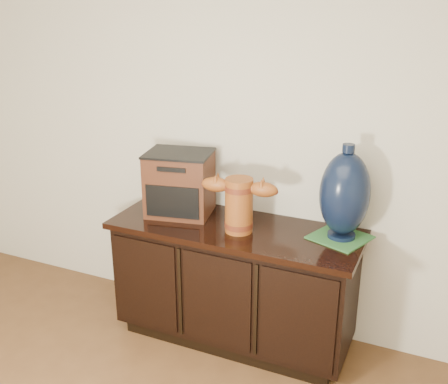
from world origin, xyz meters
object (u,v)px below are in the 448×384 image
at_px(tv_radio, 180,183).
at_px(lamp_base, 345,194).
at_px(sideboard, 234,282).
at_px(terracotta_vessel, 239,202).
at_px(spray_can, 208,193).

bearing_deg(tv_radio, lamp_base, -9.20).
relative_size(sideboard, terracotta_vessel, 3.30).
xyz_separation_m(sideboard, spray_can, (-0.28, 0.21, 0.46)).
relative_size(terracotta_vessel, spray_can, 2.31).
bearing_deg(lamp_base, sideboard, -171.03).
relative_size(terracotta_vessel, tv_radio, 1.01).
height_order(terracotta_vessel, tv_radio, tv_radio).
bearing_deg(sideboard, spray_can, 142.12).
xyz_separation_m(sideboard, terracotta_vessel, (0.04, -0.05, 0.54)).
bearing_deg(terracotta_vessel, spray_can, 134.34).
height_order(lamp_base, spray_can, lamp_base).
xyz_separation_m(terracotta_vessel, tv_radio, (-0.43, 0.10, 0.02)).
distance_m(terracotta_vessel, lamp_base, 0.57).
bearing_deg(spray_can, lamp_base, -7.86).
bearing_deg(terracotta_vessel, lamp_base, 8.19).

